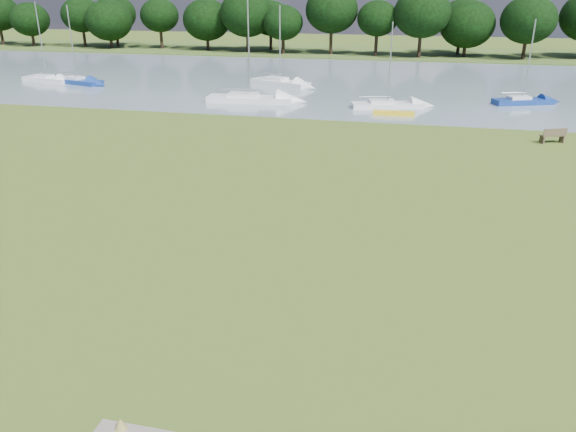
% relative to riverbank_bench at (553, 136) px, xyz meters
% --- Properties ---
extents(ground, '(220.00, 220.00, 0.00)m').
position_rel_riverbank_bench_xyz_m(ground, '(-13.82, -18.43, -0.52)').
color(ground, brown).
extents(river, '(220.00, 40.00, 0.10)m').
position_rel_riverbank_bench_xyz_m(river, '(-13.82, 23.57, -0.52)').
color(river, gray).
rests_on(river, ground).
extents(far_bank, '(220.00, 20.00, 0.40)m').
position_rel_riverbank_bench_xyz_m(far_bank, '(-13.82, 53.57, -0.52)').
color(far_bank, '#4C6626').
rests_on(far_bank, ground).
extents(riverbank_bench, '(1.76, 1.09, 1.04)m').
position_rel_riverbank_bench_xyz_m(riverbank_bench, '(0.00, 0.00, 0.00)').
color(riverbank_bench, brown).
rests_on(riverbank_bench, ground).
extents(kayak, '(3.39, 0.87, 0.34)m').
position_rel_riverbank_bench_xyz_m(kayak, '(-11.00, 6.45, -0.30)').
color(kayak, yellow).
rests_on(kayak, river).
extents(tree_line, '(116.19, 7.96, 9.64)m').
position_rel_riverbank_bench_xyz_m(tree_line, '(-26.73, 49.57, 5.27)').
color(tree_line, black).
rests_on(tree_line, far_bank).
extents(sailboat_0, '(6.50, 3.48, 8.10)m').
position_rel_riverbank_bench_xyz_m(sailboat_0, '(-45.72, 15.17, -0.03)').
color(sailboat_0, navy).
rests_on(sailboat_0, river).
extents(sailboat_1, '(7.97, 2.81, 9.30)m').
position_rel_riverbank_bench_xyz_m(sailboat_1, '(-24.28, 9.27, 0.00)').
color(sailboat_1, white).
rests_on(sailboat_1, river).
extents(sailboat_2, '(6.97, 4.49, 8.11)m').
position_rel_riverbank_bench_xyz_m(sailboat_2, '(-23.78, 18.93, 0.04)').
color(sailboat_2, white).
rests_on(sailboat_2, river).
extents(sailboat_3, '(6.24, 2.92, 8.43)m').
position_rel_riverbank_bench_xyz_m(sailboat_3, '(-49.79, 15.65, -0.01)').
color(sailboat_3, white).
rests_on(sailboat_3, river).
extents(sailboat_4, '(5.58, 3.41, 7.27)m').
position_rel_riverbank_bench_xyz_m(sailboat_4, '(0.02, 13.85, -0.03)').
color(sailboat_4, navy).
rests_on(sailboat_4, river).
extents(sailboat_6, '(6.45, 3.33, 7.14)m').
position_rel_riverbank_bench_xyz_m(sailboat_6, '(-11.80, 9.47, -0.07)').
color(sailboat_6, white).
rests_on(sailboat_6, river).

